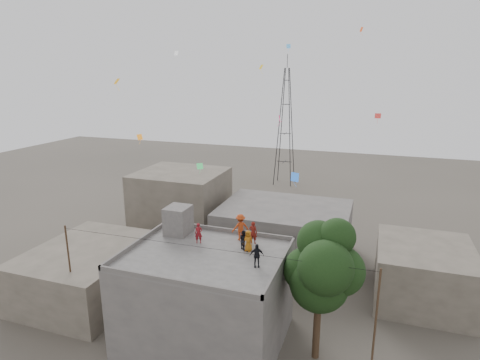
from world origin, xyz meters
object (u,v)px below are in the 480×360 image
(stair_head_box, at_px, (178,220))
(tree, at_px, (323,268))
(person_red_adult, at_px, (253,232))
(transmission_tower, at_px, (285,127))
(person_dark_adult, at_px, (257,255))

(stair_head_box, height_order, tree, tree)
(stair_head_box, xyz_separation_m, tree, (10.57, -2.00, -1.00))
(stair_head_box, relative_size, person_red_adult, 1.28)
(tree, distance_m, person_red_adult, 5.47)
(stair_head_box, xyz_separation_m, transmission_tower, (-0.80, 37.40, 1.97))
(tree, height_order, person_red_adult, tree)
(transmission_tower, xyz_separation_m, person_red_adult, (6.37, -37.31, -2.19))
(transmission_tower, bearing_deg, tree, -73.91)
(tree, xyz_separation_m, person_dark_adult, (-3.79, -1.09, 0.72))
(tree, bearing_deg, stair_head_box, 169.26)
(tree, xyz_separation_m, person_red_adult, (-5.00, 2.09, 0.78))
(transmission_tower, height_order, person_dark_adult, transmission_tower)
(person_red_adult, bearing_deg, tree, 158.94)
(tree, height_order, transmission_tower, transmission_tower)
(person_red_adult, xyz_separation_m, person_dark_adult, (1.21, -3.18, -0.06))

